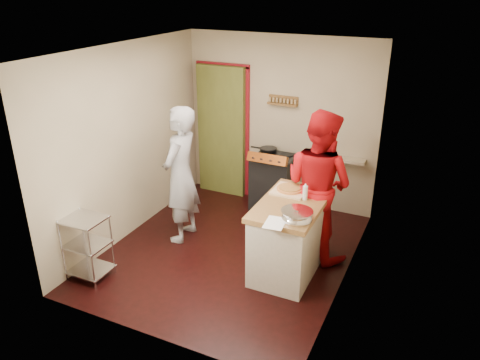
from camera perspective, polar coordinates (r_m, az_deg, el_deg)
name	(u,v)px	position (r m, az deg, el deg)	size (l,w,h in m)	color
floor	(230,252)	(6.25, -1.26, -8.72)	(3.50, 3.50, 0.00)	black
back_wall	(242,127)	(7.50, 0.30, 6.46)	(3.00, 0.44, 2.60)	tan
left_wall	(128,143)	(6.43, -13.48, 4.44)	(0.04, 3.50, 2.60)	tan
right_wall	(353,181)	(5.22, 13.56, -0.09)	(0.04, 3.50, 2.60)	tan
ceiling	(228,48)	(5.33, -1.51, 15.73)	(3.00, 3.50, 0.02)	white
stove	(273,182)	(7.18, 4.08, -0.23)	(0.60, 0.63, 1.00)	black
wire_shelving	(87,245)	(5.84, -18.16, -7.51)	(0.48, 0.40, 0.80)	silver
island	(290,235)	(5.69, 6.16, -6.63)	(0.73, 1.32, 1.23)	#C0B4A3
person_stripe	(181,175)	(6.21, -7.24, 0.59)	(0.68, 0.45, 1.86)	silver
person_red	(318,185)	(5.88, 9.53, -0.60)	(0.93, 0.73, 1.92)	#AF0B10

